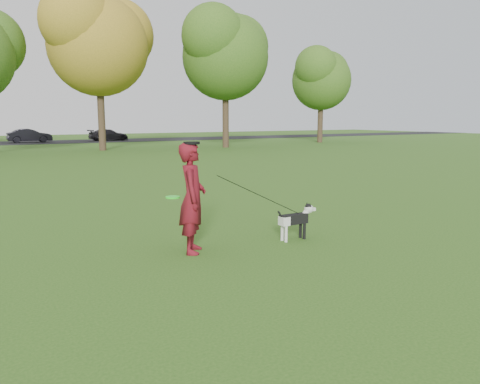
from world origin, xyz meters
TOP-DOWN VIEW (x-y plane):
  - ground at (0.00, 0.00)m, footprint 120.00×120.00m
  - road at (0.00, 40.00)m, footprint 120.00×7.00m
  - man at (-1.10, 0.45)m, footprint 0.73×0.82m
  - dog at (0.93, 0.22)m, footprint 0.90×0.18m
  - car_mid at (0.83, 40.00)m, footprint 3.81×1.43m
  - car_right at (8.02, 40.00)m, footprint 3.99×1.96m
  - man_held_items at (0.18, 0.31)m, footprint 2.68×0.38m
  - tree_row at (-1.43, 26.07)m, footprint 51.74×8.86m

SIDE VIEW (x-z plane):
  - ground at x=0.00m, z-range 0.00..0.00m
  - road at x=0.00m, z-range 0.00..0.02m
  - dog at x=0.93m, z-range 0.07..0.76m
  - car_right at x=8.02m, z-range 0.02..1.14m
  - car_mid at x=0.83m, z-range 0.02..1.26m
  - man_held_items at x=0.18m, z-range 0.18..1.61m
  - man at x=-1.10m, z-range 0.00..1.88m
  - tree_row at x=-1.43m, z-range 1.40..13.41m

